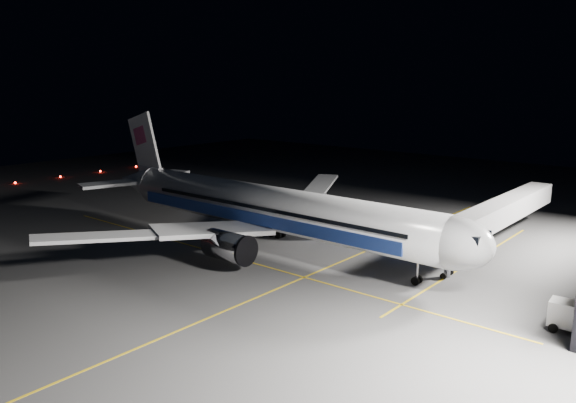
# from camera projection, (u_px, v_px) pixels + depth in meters

# --- Properties ---
(ground) EXTENTS (200.00, 200.00, 0.00)m
(ground) POSITION_uv_depth(u_px,v_px,m) (272.00, 248.00, 72.46)
(ground) COLOR #4C4C4F
(ground) RESTS_ON ground
(guide_line_main) EXTENTS (0.25, 80.00, 0.01)m
(guide_line_main) POSITION_uv_depth(u_px,v_px,m) (336.00, 264.00, 66.19)
(guide_line_main) COLOR gold
(guide_line_main) RESTS_ON ground
(guide_line_cross) EXTENTS (70.00, 0.25, 0.01)m
(guide_line_cross) POSITION_uv_depth(u_px,v_px,m) (239.00, 259.00, 67.96)
(guide_line_cross) COLOR gold
(guide_line_cross) RESTS_ON ground
(guide_line_side) EXTENTS (0.25, 40.00, 0.01)m
(guide_line_side) POSITION_uv_depth(u_px,v_px,m) (468.00, 264.00, 66.16)
(guide_line_side) COLOR gold
(guide_line_side) RESTS_ON ground
(airliner) EXTENTS (61.48, 54.22, 16.64)m
(airliner) POSITION_uv_depth(u_px,v_px,m) (266.00, 208.00, 72.05)
(airliner) COLOR silver
(airliner) RESTS_ON ground
(jet_bridge) EXTENTS (3.60, 34.40, 6.30)m
(jet_bridge) POSITION_uv_depth(u_px,v_px,m) (496.00, 214.00, 71.23)
(jet_bridge) COLOR #B2B2B7
(jet_bridge) RESTS_ON ground
(taxiway_lights) EXTENTS (0.44, 60.44, 0.44)m
(taxiway_lights) POSITION_uv_depth(u_px,v_px,m) (15.00, 183.00, 117.57)
(taxiway_lights) COLOR #FF140A
(taxiway_lights) RESTS_ON ground
(baggage_tug) EXTENTS (2.80, 2.30, 1.94)m
(baggage_tug) POSITION_uv_depth(u_px,v_px,m) (332.00, 221.00, 82.71)
(baggage_tug) COLOR black
(baggage_tug) RESTS_ON ground
(safety_cone_a) EXTENTS (0.35, 0.35, 0.52)m
(safety_cone_a) POSITION_uv_depth(u_px,v_px,m) (314.00, 230.00, 80.51)
(safety_cone_a) COLOR orange
(safety_cone_a) RESTS_ON ground
(safety_cone_b) EXTENTS (0.41, 0.41, 0.61)m
(safety_cone_b) POSITION_uv_depth(u_px,v_px,m) (323.00, 223.00, 84.21)
(safety_cone_b) COLOR orange
(safety_cone_b) RESTS_ON ground
(safety_cone_c) EXTENTS (0.40, 0.40, 0.60)m
(safety_cone_c) POSITION_uv_depth(u_px,v_px,m) (339.00, 236.00, 77.02)
(safety_cone_c) COLOR orange
(safety_cone_c) RESTS_ON ground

